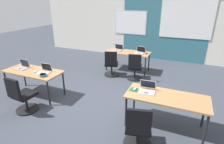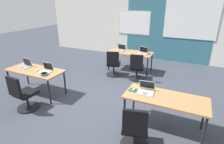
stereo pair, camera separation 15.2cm
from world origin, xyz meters
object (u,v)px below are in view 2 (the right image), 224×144
at_px(desk_near_left, 35,72).
at_px(chair_far_right, 137,69).
at_px(snack_bowl, 44,74).
at_px(laptop_near_left_end, 25,65).
at_px(laptop_near_right_inner, 146,90).
at_px(laptop_near_left_inner, 46,70).
at_px(desk_near_right, 165,100).
at_px(desk_far_center, 130,54).
at_px(laptop_far_right, 143,52).
at_px(chair_far_left, 113,66).
at_px(chair_near_right_inner, 135,131).
at_px(mouse_near_right_inner, 134,89).
at_px(mouse_near_left_inner, 37,70).
at_px(chair_near_left_inner, 24,96).
at_px(mouse_far_right, 149,54).
at_px(laptop_far_left, 121,49).

xyz_separation_m(desk_near_left, chair_far_right, (2.24, 2.09, -0.28)).
bearing_deg(snack_bowl, chair_far_right, 53.07).
bearing_deg(laptop_near_left_end, laptop_near_right_inner, 2.87).
distance_m(laptop_near_right_inner, snack_bowl, 2.57).
height_order(laptop_near_left_inner, chair_far_right, laptop_near_left_inner).
bearing_deg(desk_near_right, desk_far_center, 122.01).
height_order(laptop_near_left_inner, laptop_far_right, laptop_near_left_inner).
bearing_deg(chair_far_left, chair_near_right_inner, 103.70).
bearing_deg(chair_near_right_inner, desk_near_right, -128.09).
xyz_separation_m(desk_far_center, laptop_far_right, (0.45, 0.02, 0.11)).
relative_size(mouse_near_right_inner, snack_bowl, 0.58).
relative_size(chair_far_right, snack_bowl, 5.18).
height_order(laptop_near_left_end, snack_bowl, laptop_near_left_end).
height_order(laptop_near_left_inner, mouse_near_left_inner, laptop_near_left_inner).
bearing_deg(chair_near_left_inner, laptop_near_right_inner, -160.02).
bearing_deg(chair_far_right, desk_near_left, 31.14).
relative_size(desk_far_center, chair_near_left_inner, 1.74).
relative_size(desk_near_right, laptop_near_right_inner, 4.48).
relative_size(mouse_near_left_inner, laptop_near_left_end, 0.30).
relative_size(laptop_near_left_end, snack_bowl, 1.93).
xyz_separation_m(desk_far_center, laptop_near_left_end, (-2.16, -2.76, 0.11)).
bearing_deg(mouse_near_right_inner, laptop_far_right, 102.83).
bearing_deg(chair_far_left, mouse_far_right, -163.33).
bearing_deg(laptop_near_left_inner, mouse_far_right, 51.23).
relative_size(chair_far_left, chair_far_right, 1.00).
relative_size(desk_near_right, chair_far_left, 1.74).
relative_size(desk_near_left, laptop_far_right, 4.37).
bearing_deg(chair_near_left_inner, chair_far_left, -106.54).
bearing_deg(laptop_near_left_inner, laptop_far_left, 69.39).
distance_m(mouse_far_right, snack_bowl, 3.54).
distance_m(mouse_near_left_inner, chair_far_right, 3.02).
relative_size(mouse_near_right_inner, laptop_far_left, 0.29).
xyz_separation_m(desk_near_left, laptop_near_left_inner, (0.38, 0.03, 0.11)).
relative_size(chair_far_right, laptop_near_left_end, 2.69).
height_order(laptop_far_left, chair_near_left_inner, laptop_far_left).
distance_m(laptop_near_right_inner, mouse_near_right_inner, 0.26).
distance_m(mouse_near_left_inner, laptop_near_left_end, 0.55).
xyz_separation_m(laptop_near_right_inner, chair_near_left_inner, (-2.72, -0.81, -0.39)).
relative_size(desk_near_right, mouse_near_right_inner, 15.50).
distance_m(desk_far_center, chair_far_left, 0.85).
bearing_deg(desk_far_center, chair_near_right_inner, -68.70).
height_order(desk_near_left, chair_far_left, chair_far_left).
bearing_deg(laptop_near_left_inner, chair_near_left_inner, -92.66).
bearing_deg(snack_bowl, desk_near_left, 161.04).
xyz_separation_m(laptop_near_left_inner, snack_bowl, (0.15, -0.21, -0.01)).
xyz_separation_m(desk_near_left, chair_near_right_inner, (3.15, -0.80, -0.28)).
bearing_deg(desk_near_right, chair_far_left, 135.19).
height_order(desk_near_left, desk_near_right, same).
bearing_deg(mouse_near_left_inner, snack_bowl, -19.10).
height_order(desk_near_right, mouse_near_left_inner, mouse_near_left_inner).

